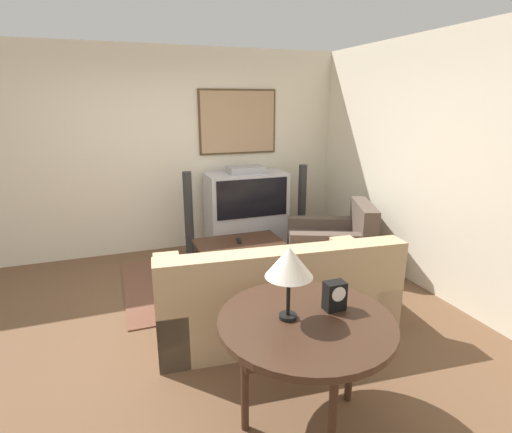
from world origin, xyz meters
name	(u,v)px	position (x,y,z in m)	size (l,w,h in m)	color
ground_plane	(189,323)	(0.00, 0.00, 0.00)	(12.00, 12.00, 0.00)	brown
wall_back	(156,152)	(0.02, 2.13, 1.36)	(12.00, 0.10, 2.70)	beige
wall_right	(429,166)	(2.63, 0.00, 1.35)	(0.06, 12.00, 2.70)	beige
area_rug	(229,277)	(0.64, 0.84, 0.01)	(2.38, 1.60, 0.01)	brown
tv	(246,210)	(1.16, 1.75, 0.55)	(1.09, 0.55, 1.16)	#B7B7BC
couch	(273,296)	(0.72, -0.32, 0.31)	(2.15, 1.19, 0.88)	tan
armchair	(332,247)	(1.92, 0.68, 0.28)	(1.23, 1.13, 0.83)	brown
coffee_table	(240,245)	(0.78, 0.86, 0.38)	(1.01, 0.61, 0.42)	#3D2619
console_table	(306,329)	(0.47, -1.43, 0.68)	(1.08, 1.08, 0.74)	#3D2619
table_lamp	(289,263)	(0.37, -1.38, 1.10)	(0.29, 0.29, 0.46)	black
mantel_clock	(335,296)	(0.69, -1.39, 0.84)	(0.13, 0.10, 0.19)	black
remote	(239,241)	(0.77, 0.88, 0.43)	(0.07, 0.17, 0.02)	black
speaker_tower_left	(189,217)	(0.34, 1.67, 0.55)	(0.20, 0.20, 1.15)	black
speaker_tower_right	(302,206)	(1.98, 1.67, 0.55)	(0.20, 0.20, 1.15)	black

